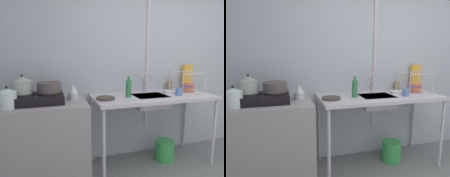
# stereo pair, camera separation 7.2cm
# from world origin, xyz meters

# --- Properties ---
(wall_back) EXTENTS (5.14, 0.10, 2.64)m
(wall_back) POSITION_xyz_m (0.00, 1.86, 1.32)
(wall_back) COLOR #A8B0B9
(wall_back) RESTS_ON ground
(wall_metal_strip) EXTENTS (0.05, 0.01, 2.11)m
(wall_metal_strip) POSITION_xyz_m (-0.18, 1.80, 1.45)
(wall_metal_strip) COLOR #BCB3BA
(counter_concrete) EXTENTS (0.97, 0.65, 0.90)m
(counter_concrete) POSITION_xyz_m (-1.59, 1.48, 0.45)
(counter_concrete) COLOR gray
(counter_concrete) RESTS_ON ground
(counter_sink) EXTENTS (1.51, 0.65, 0.90)m
(counter_sink) POSITION_xyz_m (-0.25, 1.48, 0.83)
(counter_sink) COLOR #BCB3BA
(counter_sink) RESTS_ON ground
(stove) EXTENTS (0.54, 0.38, 0.11)m
(stove) POSITION_xyz_m (-1.61, 1.48, 0.95)
(stove) COLOR black
(stove) RESTS_ON counter_concrete
(pot_on_left_burner) EXTENTS (0.19, 0.19, 0.19)m
(pot_on_left_burner) POSITION_xyz_m (-1.74, 1.48, 1.10)
(pot_on_left_burner) COLOR #9AA09A
(pot_on_left_burner) RESTS_ON stove
(pot_on_right_burner) EXTENTS (0.25, 0.25, 0.10)m
(pot_on_right_burner) POSITION_xyz_m (-1.48, 1.48, 1.06)
(pot_on_right_burner) COLOR #4B413F
(pot_on_right_burner) RESTS_ON stove
(pot_beside_stove) EXTENTS (0.17, 0.17, 0.21)m
(pot_beside_stove) POSITION_xyz_m (-1.86, 1.34, 1.00)
(pot_beside_stove) COLOR silver
(pot_beside_stove) RESTS_ON counter_concrete
(percolator) EXTENTS (0.12, 0.12, 0.16)m
(percolator) POSITION_xyz_m (-1.22, 1.54, 0.98)
(percolator) COLOR silver
(percolator) RESTS_ON counter_concrete
(sink_basin) EXTENTS (0.41, 0.33, 0.14)m
(sink_basin) POSITION_xyz_m (-0.30, 1.47, 0.83)
(sink_basin) COLOR #BCB3BA
(sink_basin) RESTS_ON counter_sink
(faucet) EXTENTS (0.13, 0.07, 0.27)m
(faucet) POSITION_xyz_m (-0.29, 1.63, 1.08)
(faucet) COLOR #BCB3BA
(faucet) RESTS_ON counter_sink
(frying_pan) EXTENTS (0.21, 0.21, 0.03)m
(frying_pan) POSITION_xyz_m (-0.88, 1.43, 0.91)
(frying_pan) COLOR #3E362E
(frying_pan) RESTS_ON counter_sink
(dish_rack) EXTENTS (0.35, 0.31, 0.30)m
(dish_rack) POSITION_xyz_m (0.26, 1.51, 0.96)
(dish_rack) COLOR #B2B9C0
(dish_rack) RESTS_ON counter_sink
(cup_by_rack) EXTENTS (0.08, 0.08, 0.09)m
(cup_by_rack) POSITION_xyz_m (0.03, 1.36, 0.94)
(cup_by_rack) COLOR #5776B8
(cup_by_rack) RESTS_ON counter_sink
(small_bowl_on_drainboard) EXTENTS (0.15, 0.15, 0.04)m
(small_bowl_on_drainboard) POSITION_xyz_m (0.00, 1.52, 0.92)
(small_bowl_on_drainboard) COLOR white
(small_bowl_on_drainboard) RESTS_ON counter_sink
(bottle_by_sink) EXTENTS (0.07, 0.07, 0.25)m
(bottle_by_sink) POSITION_xyz_m (-0.58, 1.47, 1.01)
(bottle_by_sink) COLOR #2F7340
(bottle_by_sink) RESTS_ON counter_sink
(cereal_box) EXTENTS (0.16, 0.07, 0.35)m
(cereal_box) POSITION_xyz_m (0.45, 1.76, 1.07)
(cereal_box) COLOR gold
(cereal_box) RESTS_ON counter_sink
(utensil_jar) EXTENTS (0.07, 0.07, 0.23)m
(utensil_jar) POSITION_xyz_m (0.15, 1.75, 0.96)
(utensil_jar) COLOR #957A4A
(utensil_jar) RESTS_ON counter_sink
(bucket_on_floor) EXTENTS (0.25, 0.25, 0.27)m
(bucket_on_floor) POSITION_xyz_m (-0.05, 1.48, 0.13)
(bucket_on_floor) COLOR green
(bucket_on_floor) RESTS_ON ground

